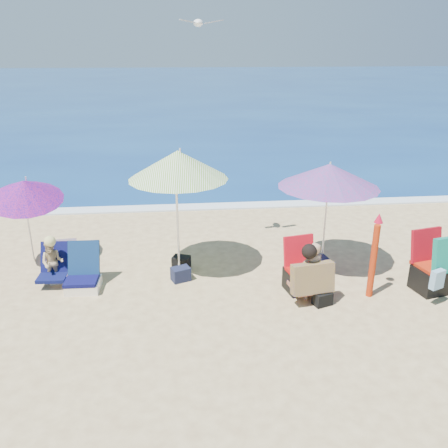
{
  "coord_description": "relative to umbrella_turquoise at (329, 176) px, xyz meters",
  "views": [
    {
      "loc": [
        -1.04,
        -6.6,
        4.04
      ],
      "look_at": [
        -0.3,
        1.0,
        1.1
      ],
      "focal_mm": 37.48,
      "sensor_mm": 36.0,
      "label": 1
    }
  ],
  "objects": [
    {
      "name": "ground",
      "position": [
        -1.62,
        -1.3,
        -1.84
      ],
      "size": [
        120.0,
        120.0,
        0.0
      ],
      "color": "#D8BC84",
      "rests_on": "ground"
    },
    {
      "name": "sea",
      "position": [
        -1.62,
        43.7,
        -1.89
      ],
      "size": [
        120.0,
        80.0,
        0.12
      ],
      "color": "navy",
      "rests_on": "ground"
    },
    {
      "name": "foam",
      "position": [
        -1.62,
        3.8,
        -1.82
      ],
      "size": [
        120.0,
        0.5,
        0.04
      ],
      "color": "white",
      "rests_on": "ground"
    },
    {
      "name": "umbrella_turquoise",
      "position": [
        0.0,
        0.0,
        0.0
      ],
      "size": [
        1.84,
        1.84,
        2.1
      ],
      "color": "white",
      "rests_on": "ground"
    },
    {
      "name": "umbrella_striped",
      "position": [
        -2.69,
        0.15,
        0.22
      ],
      "size": [
        1.9,
        1.9,
        2.36
      ],
      "color": "white",
      "rests_on": "ground"
    },
    {
      "name": "umbrella_blue",
      "position": [
        -5.53,
        0.69,
        -0.32
      ],
      "size": [
        1.75,
        1.79,
        1.87
      ],
      "color": "white",
      "rests_on": "ground"
    },
    {
      "name": "furled_umbrella",
      "position": [
        0.52,
        -1.08,
        -1.05
      ],
      "size": [
        0.26,
        0.35,
        1.44
      ],
      "color": "#AD2B0C",
      "rests_on": "ground"
    },
    {
      "name": "chair_navy",
      "position": [
        -4.42,
        -0.36,
        -1.64
      ],
      "size": [
        0.59,
        0.71,
        0.78
      ],
      "color": "#0B0C41",
      "rests_on": "ground"
    },
    {
      "name": "chair_rainbow",
      "position": [
        -4.83,
        0.05,
        -1.66
      ],
      "size": [
        0.55,
        0.7,
        0.68
      ],
      "color": "#E95652",
      "rests_on": "ground"
    },
    {
      "name": "camp_chair_left",
      "position": [
        -0.62,
        -0.8,
        -1.56
      ],
      "size": [
        0.66,
        0.71,
        0.96
      ],
      "color": "#AE0E0C",
      "rests_on": "ground"
    },
    {
      "name": "camp_chair_right",
      "position": [
        1.64,
        -1.06,
        -1.44
      ],
      "size": [
        0.74,
        1.01,
        1.11
      ],
      "color": "#AA240C",
      "rests_on": "ground"
    },
    {
      "name": "person_center",
      "position": [
        -0.55,
        -1.16,
        -1.34
      ],
      "size": [
        0.74,
        0.69,
        1.04
      ],
      "color": "tan",
      "rests_on": "ground"
    },
    {
      "name": "person_left",
      "position": [
        -4.98,
        -0.11,
        -1.43
      ],
      "size": [
        0.52,
        0.64,
        0.92
      ],
      "color": "tan",
      "rests_on": "ground"
    },
    {
      "name": "bag_navy_a",
      "position": [
        -2.71,
        -0.24,
        -1.72
      ],
      "size": [
        0.39,
        0.34,
        0.25
      ],
      "color": "#181D35",
      "rests_on": "ground"
    },
    {
      "name": "bag_black_a",
      "position": [
        -2.69,
        0.28,
        -1.73
      ],
      "size": [
        0.38,
        0.33,
        0.23
      ],
      "color": "black",
      "rests_on": "ground"
    },
    {
      "name": "bag_tan",
      "position": [
        -0.66,
        -0.6,
        -1.73
      ],
      "size": [
        0.32,
        0.28,
        0.22
      ],
      "color": "#A87B60",
      "rests_on": "ground"
    },
    {
      "name": "bag_navy_b",
      "position": [
        -0.15,
        -0.15,
        -1.69
      ],
      "size": [
        0.45,
        0.36,
        0.3
      ],
      "color": "#1A1E39",
      "rests_on": "ground"
    },
    {
      "name": "bag_black_b",
      "position": [
        -0.39,
        -1.32,
        -1.73
      ],
      "size": [
        0.34,
        0.29,
        0.23
      ],
      "color": "black",
      "rests_on": "ground"
    },
    {
      "name": "seagull",
      "position": [
        -2.24,
        1.07,
        2.55
      ],
      "size": [
        0.78,
        0.38,
        0.13
      ],
      "color": "white"
    }
  ]
}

